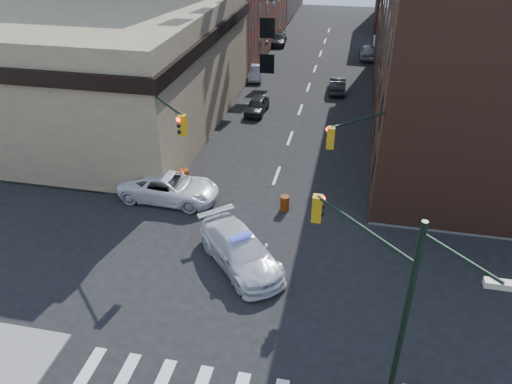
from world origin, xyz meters
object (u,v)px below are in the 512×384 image
at_px(parked_car_enear, 337,85).
at_px(pedestrian_b, 124,177).
at_px(pedestrian_a, 123,173).
at_px(police_car, 241,250).
at_px(parked_car_wfar, 256,72).
at_px(parked_car_wnear, 257,105).
at_px(barrel_bank, 184,178).
at_px(pickup, 170,187).
at_px(barricade_nw_a, 158,190).
at_px(barrel_road, 285,203).

xyz_separation_m(parked_car_enear, pedestrian_b, (-11.51, -21.28, 0.40)).
height_order(pedestrian_a, pedestrian_b, pedestrian_a).
xyz_separation_m(police_car, pedestrian_b, (-8.58, 5.39, 0.22)).
xyz_separation_m(parked_car_wfar, parked_car_enear, (8.24, -2.18, 0.04)).
bearing_deg(parked_car_wnear, police_car, -78.15).
xyz_separation_m(pedestrian_a, pedestrian_b, (0.28, -0.40, -0.06)).
distance_m(parked_car_wfar, pedestrian_a, 23.34).
relative_size(parked_car_wfar, barrel_bank, 3.56).
distance_m(parked_car_wnear, pedestrian_b, 15.45).
xyz_separation_m(police_car, pedestrian_a, (-8.86, 5.79, 0.28)).
relative_size(police_car, pedestrian_b, 3.19).
bearing_deg(parked_car_enear, pickup, 64.54).
height_order(barrel_bank, barricade_nw_a, barrel_bank).
xyz_separation_m(parked_car_wnear, barrel_bank, (-1.98, -12.95, -0.11)).
relative_size(police_car, parked_car_enear, 1.43).
bearing_deg(barrel_road, parked_car_wnear, 107.86).
bearing_deg(pickup, pedestrian_a, 82.05).
xyz_separation_m(police_car, barrel_bank, (-5.31, 6.97, -0.31)).
bearing_deg(barrel_road, pedestrian_a, 177.77).
distance_m(pickup, pedestrian_a, 3.32).
bearing_deg(barricade_nw_a, parked_car_wfar, 97.40).
height_order(pedestrian_a, barrel_bank, pedestrian_a).
bearing_deg(police_car, barrel_bank, 86.44).
distance_m(police_car, barrel_bank, 8.77).
bearing_deg(pickup, parked_car_wnear, -6.34).
bearing_deg(pedestrian_a, parked_car_enear, 84.57).
bearing_deg(parked_car_wfar, barrel_road, -82.14).
xyz_separation_m(police_car, pickup, (-5.61, 5.19, -0.03)).
xyz_separation_m(pickup, pedestrian_a, (-3.25, 0.60, 0.31)).
xyz_separation_m(police_car, barrel_road, (1.35, 5.39, -0.39)).
xyz_separation_m(parked_car_enear, pedestrian_a, (-11.79, -20.88, 0.46)).
relative_size(pickup, barrel_bank, 5.40).
bearing_deg(parked_car_wnear, parked_car_enear, 49.52).
height_order(pedestrian_a, barricade_nw_a, pedestrian_a).
bearing_deg(parked_car_wfar, barricade_nw_a, -100.41).
relative_size(pedestrian_b, barricade_nw_a, 1.57).
xyz_separation_m(barrel_bank, barricade_nw_a, (-1.00, -1.88, 0.04)).
relative_size(parked_car_wnear, pedestrian_b, 2.08).
relative_size(parked_car_wnear, barricade_nw_a, 3.27).
xyz_separation_m(parked_car_wfar, barrel_bank, (0.00, -21.88, -0.10)).
bearing_deg(parked_car_enear, barrel_bank, 63.53).
xyz_separation_m(pickup, barrel_bank, (0.30, 1.78, -0.28)).
xyz_separation_m(pedestrian_b, barrel_bank, (3.27, 1.58, -0.53)).
xyz_separation_m(parked_car_wnear, pedestrian_a, (-5.53, -14.13, 0.48)).
height_order(parked_car_enear, pedestrian_b, pedestrian_b).
relative_size(pickup, barrel_road, 6.37).
xyz_separation_m(parked_car_wnear, barricade_nw_a, (-2.98, -14.83, -0.06)).
height_order(parked_car_wfar, barrel_bank, parked_car_wfar).
distance_m(police_car, pickup, 7.65).
distance_m(parked_car_wfar, barrel_road, 24.39).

